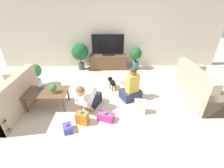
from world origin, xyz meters
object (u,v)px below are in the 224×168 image
tabletop_plant (53,88)px  tv (108,46)px  gift_box_c (82,118)px  coffee_table (47,93)px  gift_box_b (106,117)px  dog (112,82)px  potted_plant_back_right (135,56)px  person_kneeling (88,97)px  potted_plant_back_left (80,52)px  mug (40,88)px  potted_plant_corner_left (35,72)px  sofa_left (8,100)px  person_sitting (131,88)px  gift_bag_a (140,106)px  sofa_right (201,88)px  gift_box_a (68,128)px  tv_console (108,62)px

tabletop_plant → tv: bearing=61.8°
tabletop_plant → gift_box_c: bearing=-37.9°
coffee_table → tv: tv is taller
gift_box_b → dog: bearing=83.3°
potted_plant_back_right → coffee_table: bearing=-137.6°
dog → person_kneeling: bearing=34.1°
tv → potted_plant_back_left: 1.06m
potted_plant_back_right → mug: potted_plant_back_right is taller
coffee_table → potted_plant_corner_left: potted_plant_corner_left is taller
potted_plant_back_right → mug: (-2.73, -2.20, -0.04)m
person_kneeling → dog: bearing=83.4°
sofa_left → person_sitting: 3.03m
person_sitting → gift_bag_a: person_sitting is taller
coffee_table → tabletop_plant: tabletop_plant is taller
person_kneeling → person_sitting: 1.18m
sofa_right → person_kneeling: 3.01m
sofa_left → potted_plant_back_left: (1.32, 2.48, 0.36)m
person_sitting → dog: person_sitting is taller
sofa_right → potted_plant_back_left: 4.10m
person_sitting → potted_plant_back_right: bearing=-128.0°
potted_plant_back_left → gift_bag_a: (1.81, -2.61, -0.49)m
person_sitting → tabletop_plant: (-1.92, -0.35, 0.22)m
coffee_table → gift_box_a: 1.13m
potted_plant_corner_left → gift_box_b: bearing=-35.8°
potted_plant_corner_left → gift_box_c: potted_plant_corner_left is taller
potted_plant_back_right → gift_bag_a: bearing=-96.0°
coffee_table → potted_plant_back_left: size_ratio=0.99×
potted_plant_back_right → tabletop_plant: (-2.33, -2.36, 0.04)m
gift_box_a → mug: (-0.87, 0.97, 0.40)m
sofa_right → gift_box_a: size_ratio=6.23×
sofa_right → gift_box_c: size_ratio=5.15×
tv → gift_bag_a: bearing=-74.0°
gift_box_b → tabletop_plant: size_ratio=1.83×
gift_bag_a → tabletop_plant: 2.11m
potted_plant_back_left → sofa_left: bearing=-118.0°
person_sitting → coffee_table: bearing=-18.2°
coffee_table → person_sitting: 2.15m
dog → tv: bearing=-110.3°
tv → gift_box_a: bearing=-104.3°
sofa_left → person_kneeling: sofa_left is taller
potted_plant_back_right → gift_box_b: size_ratio=2.06×
person_kneeling → potted_plant_corner_left: bearing=170.6°
person_sitting → dog: bearing=-71.5°
coffee_table → sofa_right: bearing=4.5°
coffee_table → mug: size_ratio=8.40×
tv_console → potted_plant_corner_left: size_ratio=1.89×
sofa_left → gift_box_a: 1.70m
sofa_left → gift_box_a: size_ratio=6.23×
potted_plant_back_left → mug: size_ratio=8.45×
sofa_left → mug: 0.74m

